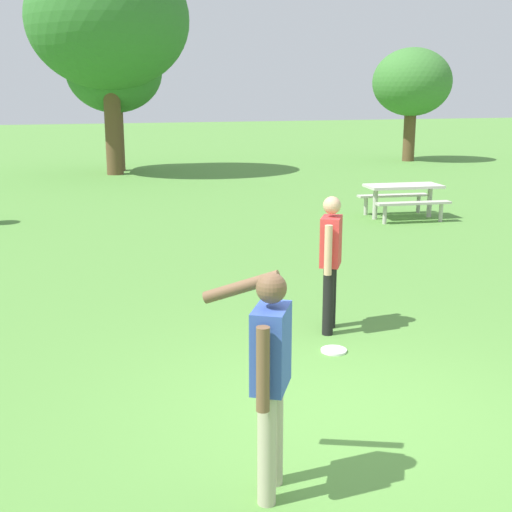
# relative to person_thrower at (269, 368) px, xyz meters

# --- Properties ---
(ground_plane) EXTENTS (120.00, 120.00, 0.00)m
(ground_plane) POSITION_rel_person_thrower_xyz_m (1.09, 0.95, -0.96)
(ground_plane) COLOR #568E3D
(person_thrower) EXTENTS (0.56, 0.82, 1.64)m
(person_thrower) POSITION_rel_person_thrower_xyz_m (0.00, 0.00, 0.00)
(person_thrower) COLOR #B7AD93
(person_thrower) RESTS_ON ground
(person_catcher) EXTENTS (0.39, 0.53, 1.64)m
(person_catcher) POSITION_rel_person_thrower_xyz_m (1.86, 2.96, -0.02)
(person_catcher) COLOR black
(person_catcher) RESTS_ON ground
(frisbee) EXTENTS (0.29, 0.29, 0.03)m
(frisbee) POSITION_rel_person_thrower_xyz_m (1.63, 2.32, -0.95)
(frisbee) COLOR white
(frisbee) RESTS_ON ground
(picnic_table_near) EXTENTS (1.87, 1.63, 0.77)m
(picnic_table_near) POSITION_rel_person_thrower_xyz_m (6.66, 9.27, -0.40)
(picnic_table_near) COLOR beige
(picnic_table_near) RESTS_ON ground
(tree_tall_left) EXTENTS (5.44, 5.44, 7.49)m
(tree_tall_left) POSITION_rel_person_thrower_xyz_m (1.62, 20.05, 4.19)
(tree_tall_left) COLOR brown
(tree_tall_left) RESTS_ON ground
(tree_broad_center) EXTENTS (3.40, 3.40, 4.97)m
(tree_broad_center) POSITION_rel_person_thrower_xyz_m (1.89, 21.18, 2.53)
(tree_broad_center) COLOR brown
(tree_broad_center) RESTS_ON ground
(tree_far_right) EXTENTS (3.23, 3.23, 4.60)m
(tree_far_right) POSITION_rel_person_thrower_xyz_m (13.92, 20.87, 2.22)
(tree_far_right) COLOR brown
(tree_far_right) RESTS_ON ground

